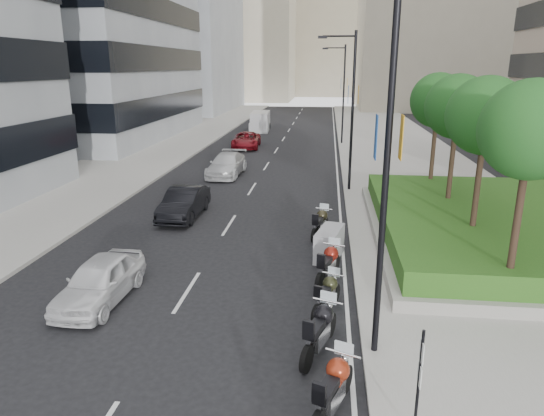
% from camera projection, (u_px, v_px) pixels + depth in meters
% --- Properties ---
extents(ground, '(160.00, 160.00, 0.00)m').
position_uv_depth(ground, '(201.00, 366.00, 11.98)').
color(ground, black).
rests_on(ground, ground).
extents(sidewalk_right, '(10.00, 100.00, 0.15)m').
position_uv_depth(sidewalk_right, '(401.00, 156.00, 39.58)').
color(sidewalk_right, '#9E9B93').
rests_on(sidewalk_right, ground).
extents(sidewalk_left, '(8.00, 100.00, 0.15)m').
position_uv_depth(sidewalk_left, '(153.00, 151.00, 41.86)').
color(sidewalk_left, '#9E9B93').
rests_on(sidewalk_left, ground).
extents(lane_edge, '(0.12, 100.00, 0.01)m').
position_uv_depth(lane_edge, '(336.00, 155.00, 40.17)').
color(lane_edge, silver).
rests_on(lane_edge, ground).
extents(lane_centre, '(0.12, 100.00, 0.01)m').
position_uv_depth(lane_centre, '(274.00, 154.00, 40.74)').
color(lane_centre, silver).
rests_on(lane_centre, ground).
extents(building_grey_far, '(22.00, 26.00, 30.00)m').
position_uv_depth(building_grey_far, '(161.00, 15.00, 77.09)').
color(building_grey_far, gray).
rests_on(building_grey_far, ground).
extents(building_cream_left, '(26.00, 24.00, 34.00)m').
position_uv_depth(building_cream_left, '(234.00, 18.00, 104.47)').
color(building_cream_left, '#B7AD93').
rests_on(building_cream_left, ground).
extents(building_cream_centre, '(30.00, 24.00, 38.00)m').
position_uv_depth(building_cream_centre, '(327.00, 16.00, 120.80)').
color(building_cream_centre, '#B7AD93').
rests_on(building_cream_centre, ground).
extents(planter, '(10.00, 14.00, 0.40)m').
position_uv_depth(planter, '(493.00, 234.00, 20.33)').
color(planter, gray).
rests_on(planter, sidewalk_right).
extents(hedge, '(9.40, 13.40, 0.80)m').
position_uv_depth(hedge, '(495.00, 221.00, 20.16)').
color(hedge, '#1A4F16').
rests_on(hedge, planter).
extents(tree_0, '(2.80, 2.80, 6.30)m').
position_uv_depth(tree_0, '(531.00, 131.00, 13.34)').
color(tree_0, '#332319').
rests_on(tree_0, planter).
extents(tree_1, '(2.80, 2.80, 6.30)m').
position_uv_depth(tree_1, '(486.00, 116.00, 17.15)').
color(tree_1, '#332319').
rests_on(tree_1, planter).
extents(tree_2, '(2.80, 2.80, 6.30)m').
position_uv_depth(tree_2, '(458.00, 107.00, 20.97)').
color(tree_2, '#332319').
rests_on(tree_2, planter).
extents(tree_3, '(2.80, 2.80, 6.30)m').
position_uv_depth(tree_3, '(438.00, 101.00, 24.78)').
color(tree_3, '#332319').
rests_on(tree_3, planter).
extents(lamp_post_0, '(2.34, 0.45, 9.00)m').
position_uv_depth(lamp_post_0, '(380.00, 161.00, 11.05)').
color(lamp_post_0, black).
rests_on(lamp_post_0, ground).
extents(lamp_post_1, '(2.34, 0.45, 9.00)m').
position_uv_depth(lamp_post_1, '(350.00, 104.00, 27.26)').
color(lamp_post_1, black).
rests_on(lamp_post_1, ground).
extents(lamp_post_2, '(2.34, 0.45, 9.00)m').
position_uv_depth(lamp_post_2, '(342.00, 89.00, 44.42)').
color(lamp_post_2, black).
rests_on(lamp_post_2, ground).
extents(parking_sign, '(0.06, 0.32, 2.50)m').
position_uv_depth(parking_sign, '(419.00, 379.00, 9.14)').
color(parking_sign, black).
rests_on(parking_sign, ground).
extents(motorcycle_1, '(1.08, 2.27, 1.18)m').
position_uv_depth(motorcycle_1, '(333.00, 388.00, 10.18)').
color(motorcycle_1, black).
rests_on(motorcycle_1, ground).
extents(motorcycle_2, '(1.04, 2.37, 1.22)m').
position_uv_depth(motorcycle_2, '(320.00, 329.00, 12.41)').
color(motorcycle_2, black).
rests_on(motorcycle_2, ground).
extents(motorcycle_3, '(0.96, 2.02, 1.05)m').
position_uv_depth(motorcycle_3, '(327.00, 294.00, 14.51)').
color(motorcycle_3, black).
rests_on(motorcycle_3, ground).
extents(motorcycle_4, '(1.00, 2.29, 1.18)m').
position_uv_depth(motorcycle_4, '(329.00, 264.00, 16.56)').
color(motorcycle_4, black).
rests_on(motorcycle_4, ground).
extents(motorcycle_5, '(1.20, 2.06, 1.17)m').
position_uv_depth(motorcycle_5, '(329.00, 244.00, 18.57)').
color(motorcycle_5, black).
rests_on(motorcycle_5, ground).
extents(motorcycle_6, '(0.88, 2.22, 1.13)m').
position_uv_depth(motorcycle_6, '(320.00, 223.00, 20.97)').
color(motorcycle_6, black).
rests_on(motorcycle_6, ground).
extents(car_a, '(1.78, 4.13, 1.39)m').
position_uv_depth(car_a, '(100.00, 281.00, 15.14)').
color(car_a, white).
rests_on(car_a, ground).
extents(car_b, '(1.61, 4.44, 1.46)m').
position_uv_depth(car_b, '(184.00, 203.00, 23.62)').
color(car_b, black).
rests_on(car_b, ground).
extents(car_c, '(2.23, 5.12, 1.47)m').
position_uv_depth(car_c, '(227.00, 165.00, 32.69)').
color(car_c, silver).
rests_on(car_c, ground).
extents(car_d, '(2.63, 5.18, 1.40)m').
position_uv_depth(car_d, '(246.00, 140.00, 43.74)').
color(car_d, maroon).
rests_on(car_d, ground).
extents(delivery_van, '(2.22, 5.18, 2.13)m').
position_uv_depth(delivery_van, '(260.00, 122.00, 54.95)').
color(delivery_van, '#B7B7B9').
rests_on(delivery_van, ground).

